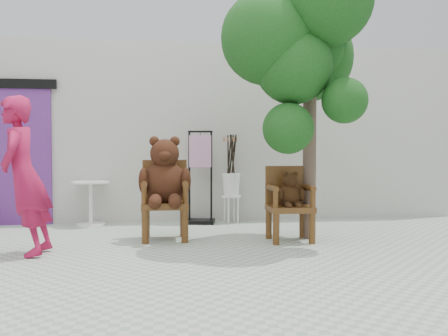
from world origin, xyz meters
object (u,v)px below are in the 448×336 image
at_px(chair_small, 289,197).
at_px(person, 24,176).
at_px(display_stand, 200,188).
at_px(tree, 303,43).
at_px(chair_big, 165,182).
at_px(stool_bucket, 231,184).
at_px(cafe_table, 91,198).

xyz_separation_m(chair_small, person, (-3.20, -0.48, 0.33)).
bearing_deg(display_stand, chair_small, -46.18).
bearing_deg(tree, chair_big, 170.31).
xyz_separation_m(stool_bucket, tree, (0.70, -1.68, 1.95)).
bearing_deg(chair_big, chair_small, -9.46).
bearing_deg(chair_small, display_stand, 122.53).
relative_size(display_stand, tree, 0.42).
xyz_separation_m(chair_big, tree, (1.79, -0.31, 1.82)).
distance_m(chair_small, display_stand, 1.94).
xyz_separation_m(chair_small, stool_bucket, (-0.53, 1.64, 0.07)).
bearing_deg(tree, display_stand, 125.90).
xyz_separation_m(person, tree, (3.37, 0.44, 1.69)).
bearing_deg(display_stand, stool_bucket, 11.92).
relative_size(chair_small, person, 0.55).
bearing_deg(chair_big, tree, -9.69).
height_order(person, tree, tree).
bearing_deg(person, chair_small, 100.46).
bearing_deg(tree, chair_small, 168.01).
height_order(cafe_table, tree, tree).
bearing_deg(person, tree, 99.46).
height_order(chair_small, tree, tree).
bearing_deg(person, stool_bucket, 130.42).
bearing_deg(person, chair_big, 117.32).
height_order(display_stand, stool_bucket, display_stand).
bearing_deg(chair_small, tree, -11.99).
distance_m(person, stool_bucket, 3.42).
distance_m(stool_bucket, tree, 2.66).
bearing_deg(stool_bucket, tree, -67.34).
bearing_deg(stool_bucket, display_stand, -179.37).
xyz_separation_m(cafe_table, tree, (2.95, -1.67, 2.15)).
distance_m(display_stand, stool_bucket, 0.51).
relative_size(chair_small, stool_bucket, 0.68).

